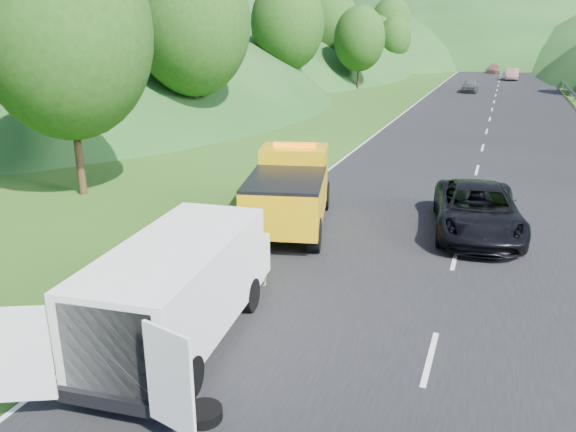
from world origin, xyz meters
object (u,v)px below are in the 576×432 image
at_px(child, 262,285).
at_px(passing_suv, 475,233).
at_px(suitcase, 195,254).
at_px(white_van, 181,285).
at_px(woman, 221,261).
at_px(worker, 153,414).
at_px(tow_truck, 290,190).
at_px(spare_tire, 204,419).

relative_size(child, passing_suv, 0.16).
relative_size(suitcase, passing_suv, 0.09).
bearing_deg(white_van, woman, 100.98).
height_order(woman, worker, worker).
bearing_deg(tow_truck, white_van, -100.08).
relative_size(white_van, worker, 4.46).
bearing_deg(white_van, passing_suv, 53.48).
height_order(tow_truck, suitcase, tow_truck).
relative_size(child, suitcase, 1.79).
xyz_separation_m(woman, child, (1.81, -1.11, 0.00)).
distance_m(white_van, worker, 2.91).
distance_m(tow_truck, suitcase, 4.46).
distance_m(tow_truck, woman, 4.03).
bearing_deg(woman, child, -122.42).
bearing_deg(woman, suitcase, 114.15).
height_order(suitcase, spare_tire, suitcase).
height_order(child, suitcase, suitcase).
bearing_deg(suitcase, passing_suv, 36.03).
relative_size(child, worker, 0.60).
xyz_separation_m(white_van, spare_tire, (1.72, -2.25, -1.35)).
xyz_separation_m(child, worker, (0.30, -5.67, 0.00)).
relative_size(woman, child, 1.66).
distance_m(suitcase, spare_tire, 7.29).
relative_size(worker, passing_suv, 0.27).
height_order(worker, suitcase, worker).
xyz_separation_m(suitcase, spare_tire, (3.75, -6.25, -0.26)).
relative_size(woman, suitcase, 2.98).
height_order(woman, passing_suv, passing_suv).
bearing_deg(white_van, tow_truck, 87.55).
bearing_deg(suitcase, woman, 25.03).
bearing_deg(suitcase, white_van, -63.11).
bearing_deg(spare_tire, tow_truck, 102.10).
distance_m(worker, passing_suv, 13.01).
bearing_deg(passing_suv, child, -136.88).
bearing_deg(passing_suv, suitcase, -151.77).
xyz_separation_m(woman, suitcase, (-0.71, -0.33, 0.26)).
distance_m(suitcase, passing_suv, 9.55).
distance_m(woman, passing_suv, 8.77).
distance_m(spare_tire, passing_suv, 12.50).
distance_m(woman, worker, 7.10).
relative_size(tow_truck, suitcase, 13.03).
height_order(tow_truck, spare_tire, tow_truck).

